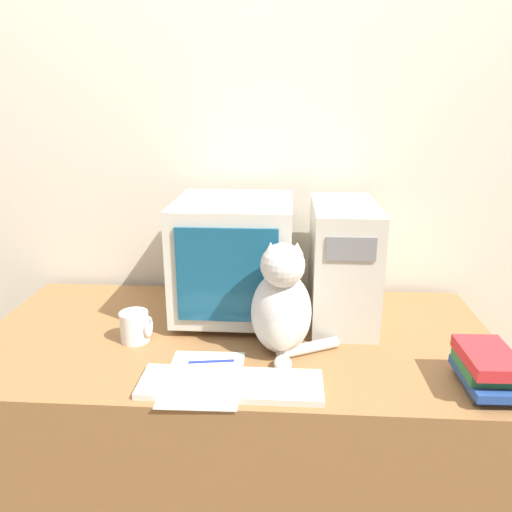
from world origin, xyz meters
TOP-DOWN VIEW (x-y plane):
  - wall_back at (0.00, 0.89)m, footprint 7.00×0.05m
  - desk at (0.00, 0.41)m, footprint 1.67×0.83m
  - crt_monitor at (-0.02, 0.58)m, footprint 0.39×0.42m
  - computer_tower at (0.35, 0.58)m, footprint 0.21×0.42m
  - keyboard at (0.02, 0.10)m, footprint 0.49×0.16m
  - cat at (0.15, 0.31)m, footprint 0.28×0.26m
  - book_stack at (0.69, 0.14)m, footprint 0.14×0.21m
  - pen at (-0.06, 0.23)m, footprint 0.13×0.03m
  - paper_sheet at (-0.07, 0.14)m, footprint 0.22×0.30m
  - mug at (-0.32, 0.35)m, footprint 0.10×0.09m

SIDE VIEW (x-z plane):
  - desk at x=0.00m, z-range 0.00..0.73m
  - paper_sheet at x=-0.07m, z-range 0.73..0.73m
  - pen at x=-0.06m, z-range 0.73..0.74m
  - keyboard at x=0.02m, z-range 0.73..0.75m
  - mug at x=-0.32m, z-range 0.73..0.83m
  - book_stack at x=0.69m, z-range 0.73..0.84m
  - cat at x=0.15m, z-range 0.70..1.06m
  - computer_tower at x=0.35m, z-range 0.73..1.13m
  - crt_monitor at x=-0.02m, z-range 0.74..1.15m
  - wall_back at x=0.00m, z-range 0.00..2.50m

